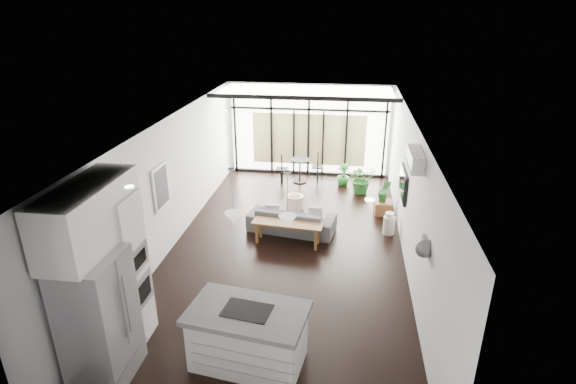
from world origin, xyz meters
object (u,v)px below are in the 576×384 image
(fridge, at_px, (99,319))
(console_bench, at_px, (287,233))
(milk_can, at_px, (389,223))
(tv, at_px, (403,184))
(sofa, at_px, (292,215))
(pouf, at_px, (295,202))
(island, at_px, (248,337))

(fridge, height_order, console_bench, fridge)
(milk_can, xyz_separation_m, tv, (0.21, -0.11, 1.04))
(fridge, distance_m, console_bench, 4.68)
(sofa, xyz_separation_m, milk_can, (2.26, 0.16, -0.13))
(sofa, xyz_separation_m, pouf, (-0.07, 1.24, -0.21))
(fridge, xyz_separation_m, console_bench, (2.01, 4.17, -0.71))
(island, xyz_separation_m, pouf, (0.00, 5.54, -0.28))
(console_bench, xyz_separation_m, milk_can, (2.27, 0.79, 0.01))
(console_bench, distance_m, pouf, 1.88)
(tv, bearing_deg, console_bench, -164.71)
(island, bearing_deg, console_bench, 97.34)
(island, xyz_separation_m, milk_can, (2.33, 4.46, -0.20))
(island, distance_m, sofa, 4.30)
(console_bench, bearing_deg, tv, 21.00)
(fridge, height_order, tv, fridge)
(fridge, xyz_separation_m, sofa, (2.02, 4.80, -0.57))
(milk_can, height_order, tv, tv)
(island, relative_size, milk_can, 3.19)
(island, xyz_separation_m, fridge, (-1.94, -0.50, 0.50))
(milk_can, distance_m, tv, 1.06)
(sofa, bearing_deg, pouf, -77.56)
(tv, bearing_deg, pouf, 154.72)
(console_bench, height_order, milk_can, milk_can)
(pouf, xyz_separation_m, milk_can, (2.33, -1.09, 0.08))
(milk_can, relative_size, tv, 0.48)
(fridge, xyz_separation_m, pouf, (1.95, 6.05, -0.78))
(pouf, bearing_deg, fridge, -107.84)
(fridge, bearing_deg, island, 14.57)
(sofa, bearing_deg, milk_can, -166.90)
(island, bearing_deg, fridge, -157.11)
(pouf, height_order, tv, tv)
(pouf, relative_size, tv, 0.41)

